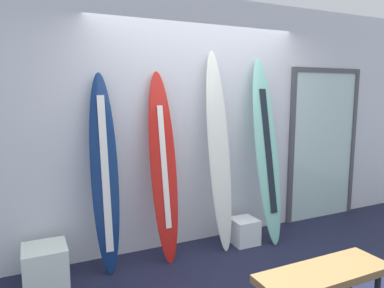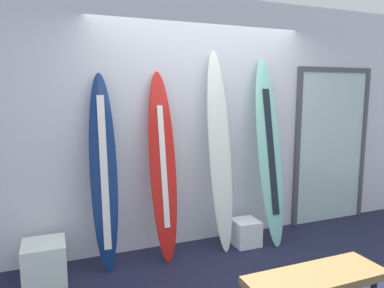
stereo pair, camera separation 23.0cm
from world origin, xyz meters
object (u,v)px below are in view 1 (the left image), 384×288
at_px(surfboard_navy, 105,174).
at_px(surfboard_crimson, 163,168).
at_px(surfboard_ivory, 219,151).
at_px(surfboard_seafoam, 267,151).
at_px(display_block_left, 244,231).
at_px(glass_door, 323,142).
at_px(display_block_center, 45,266).
at_px(bench, 324,277).

distance_m(surfboard_navy, surfboard_crimson, 0.60).
distance_m(surfboard_ivory, surfboard_seafoam, 0.61).
height_order(display_block_left, glass_door, glass_door).
height_order(surfboard_crimson, display_block_center, surfboard_crimson).
bearing_deg(surfboard_crimson, surfboard_navy, 179.21).
distance_m(surfboard_crimson, display_block_left, 1.27).
xyz_separation_m(surfboard_navy, display_block_left, (1.56, -0.08, -0.82)).
distance_m(surfboard_seafoam, glass_door, 1.20).
bearing_deg(surfboard_navy, surfboard_seafoam, -2.10).
xyz_separation_m(surfboard_navy, bench, (1.29, -1.57, -0.58)).
distance_m(glass_door, bench, 2.59).
bearing_deg(display_block_center, surfboard_ivory, 2.96).
distance_m(surfboard_crimson, glass_door, 2.45).
distance_m(surfboard_ivory, glass_door, 1.79).
xyz_separation_m(surfboard_seafoam, display_block_left, (-0.30, -0.02, -0.92)).
relative_size(surfboard_navy, display_block_left, 6.61).
bearing_deg(surfboard_ivory, surfboard_seafoam, -5.50).
bearing_deg(bench, surfboard_ivory, 90.96).
bearing_deg(surfboard_seafoam, display_block_center, -179.14).
relative_size(surfboard_ivory, bench, 2.04).
relative_size(surfboard_navy, display_block_center, 5.12).
bearing_deg(surfboard_ivory, surfboard_crimson, 179.84).
xyz_separation_m(surfboard_navy, glass_door, (3.04, 0.22, 0.11)).
distance_m(surfboard_seafoam, display_block_center, 2.60).
relative_size(glass_door, bench, 1.91).
bearing_deg(display_block_center, surfboard_seafoam, 0.86).
relative_size(display_block_left, bench, 0.27).
distance_m(surfboard_ivory, display_block_left, 1.01).
distance_m(display_block_center, bench, 2.38).
distance_m(surfboard_navy, display_block_center, 0.97).
height_order(surfboard_crimson, display_block_left, surfboard_crimson).
relative_size(surfboard_navy, surfboard_seafoam, 0.91).
relative_size(surfboard_navy, bench, 1.80).
height_order(surfboard_crimson, surfboard_ivory, surfboard_ivory).
relative_size(surfboard_ivory, glass_door, 1.07).
height_order(glass_door, bench, glass_door).
bearing_deg(surfboard_ivory, glass_door, 7.23).
bearing_deg(display_block_left, display_block_center, -179.45).
height_order(display_block_center, bench, bench).
bearing_deg(surfboard_navy, display_block_center, -169.69).
xyz_separation_m(surfboard_navy, surfboard_seafoam, (1.87, -0.07, 0.10)).
bearing_deg(display_block_center, surfboard_crimson, 4.68).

